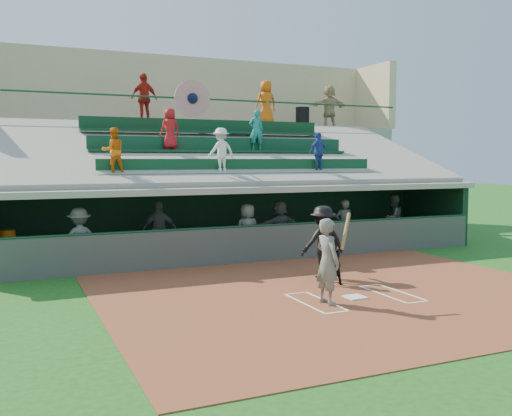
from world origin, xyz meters
name	(u,v)px	position (x,y,z in m)	size (l,w,h in m)	color
ground	(355,299)	(0.00, 0.00, 0.00)	(100.00, 100.00, 0.00)	#1A5417
dirt_slab	(343,293)	(0.00, 0.50, 0.01)	(11.00, 9.00, 0.02)	brown
home_plate	(355,297)	(0.00, 0.00, 0.04)	(0.43, 0.43, 0.03)	white
batters_box_chalk	(355,298)	(0.00, 0.00, 0.02)	(2.65, 1.85, 0.01)	white
dugout_floor	(241,253)	(0.00, 6.75, 0.02)	(16.00, 3.50, 0.04)	gray
concourse_slab	(183,178)	(0.00, 13.50, 2.30)	(20.00, 3.00, 4.60)	gray
grandstand	(204,181)	(-0.01, 10.51, 2.26)	(20.40, 10.40, 7.80)	#484D48
batter_at_plate	(328,261)	(-0.85, -0.21, 0.95)	(0.89, 0.78, 1.95)	#595B56
catcher	(332,262)	(0.21, 1.34, 0.59)	(0.55, 0.43, 1.14)	black
home_umpire	(323,242)	(0.45, 2.20, 0.97)	(1.23, 0.70, 1.90)	black
dugout_bench	(236,241)	(0.29, 7.96, 0.24)	(13.55, 0.41, 0.41)	brown
white_table	(11,257)	(-7.03, 6.50, 0.40)	(0.82, 0.61, 0.72)	white
water_cooler	(8,237)	(-7.09, 6.52, 0.96)	(0.41, 0.41, 0.41)	#D75D0C
dugout_player_a	(79,240)	(-5.29, 5.58, 0.91)	(1.13, 0.65, 1.75)	#595C57
dugout_player_b	(160,229)	(-2.71, 6.87, 0.93)	(1.04, 0.43, 1.77)	#5E605B
dugout_player_c	(248,231)	(-0.20, 5.73, 0.89)	(0.83, 0.54, 1.69)	#5F615B
dugout_player_d	(280,226)	(1.25, 6.39, 0.90)	(1.59, 0.51, 1.72)	#5F615C
dugout_player_e	(344,224)	(3.55, 6.04, 0.89)	(0.62, 0.41, 1.69)	#565853
dugout_player_f	(393,218)	(6.15, 6.72, 0.92)	(0.85, 0.66, 1.76)	#545752
trash_bin	(302,118)	(5.81, 13.28, 5.08)	(0.64, 0.64, 0.97)	black
concourse_staff_a	(144,98)	(-1.84, 12.58, 5.60)	(1.17, 0.49, 1.99)	#AB1E13
concourse_staff_b	(266,103)	(3.40, 12.15, 5.57)	(0.95, 0.62, 1.94)	#D3550C
concourse_staff_c	(329,107)	(6.97, 12.80, 5.60)	(1.85, 0.59, 2.00)	tan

